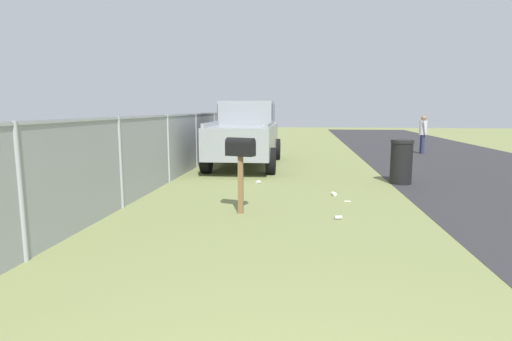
{
  "coord_description": "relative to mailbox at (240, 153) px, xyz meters",
  "views": [
    {
      "loc": [
        -1.1,
        0.07,
        1.85
      ],
      "look_at": [
        5.43,
        0.82,
        0.85
      ],
      "focal_mm": 28.82,
      "sensor_mm": 36.0,
      "label": 1
    }
  ],
  "objects": [
    {
      "name": "litter_cup_near_hydrant",
      "position": [
        1.68,
        -1.76,
        -1.04
      ],
      "size": [
        0.13,
        0.12,
        0.08
      ],
      "primitive_type": "cylinder",
      "rotation": [
        0.0,
        1.57,
        3.62
      ],
      "color": "white",
      "rests_on": "ground"
    },
    {
      "name": "pickup_truck",
      "position": [
        6.31,
        0.77,
        0.02
      ],
      "size": [
        5.2,
        2.19,
        2.09
      ],
      "rotation": [
        0.0,
        0.0,
        0.02
      ],
      "color": "#93999E",
      "rests_on": "ground"
    },
    {
      "name": "litter_can_far_scatter",
      "position": [
        -0.23,
        -1.69,
        -1.05
      ],
      "size": [
        0.09,
        0.13,
        0.07
      ],
      "primitive_type": "cylinder",
      "rotation": [
        0.0,
        1.57,
        1.77
      ],
      "color": "silver",
      "rests_on": "ground"
    },
    {
      "name": "mailbox",
      "position": [
        0.0,
        0.0,
        0.0
      ],
      "size": [
        0.35,
        0.54,
        1.35
      ],
      "rotation": [
        0.0,
        0.0,
        -0.31
      ],
      "color": "brown",
      "rests_on": "ground"
    },
    {
      "name": "trash_bin",
      "position": [
        3.32,
        -3.5,
        -0.53
      ],
      "size": [
        0.55,
        0.55,
        1.09
      ],
      "color": "black",
      "rests_on": "ground"
    },
    {
      "name": "litter_cup_by_mailbox",
      "position": [
        2.91,
        0.01,
        -1.04
      ],
      "size": [
        0.13,
        0.13,
        0.08
      ],
      "primitive_type": "cylinder",
      "rotation": [
        0.0,
        1.57,
        5.49
      ],
      "color": "white",
      "rests_on": "ground"
    },
    {
      "name": "litter_wrapper_midfield_a",
      "position": [
        1.17,
        -1.99,
        -1.08
      ],
      "size": [
        0.09,
        0.13,
        0.01
      ],
      "primitive_type": "cube",
      "rotation": [
        0.0,
        0.0,
        1.66
      ],
      "color": "silver",
      "rests_on": "ground"
    },
    {
      "name": "fence_section",
      "position": [
        4.21,
        2.26,
        -0.16
      ],
      "size": [
        19.14,
        0.07,
        1.7
      ],
      "color": "#9EA3A8",
      "rests_on": "ground"
    },
    {
      "name": "pedestrian",
      "position": [
        10.54,
        -5.98,
        -0.18
      ],
      "size": [
        0.49,
        0.3,
        1.56
      ],
      "rotation": [
        0.0,
        0.0,
        4.78
      ],
      "color": "#2D3351",
      "rests_on": "ground"
    }
  ]
}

